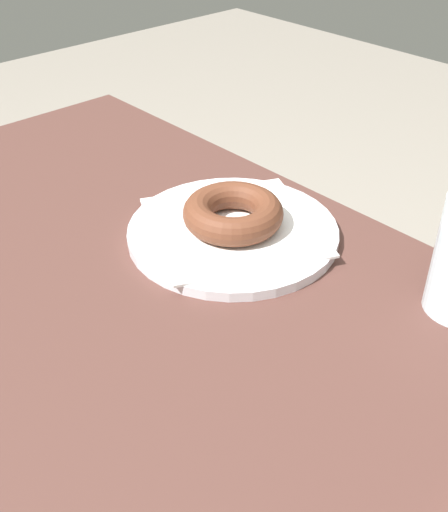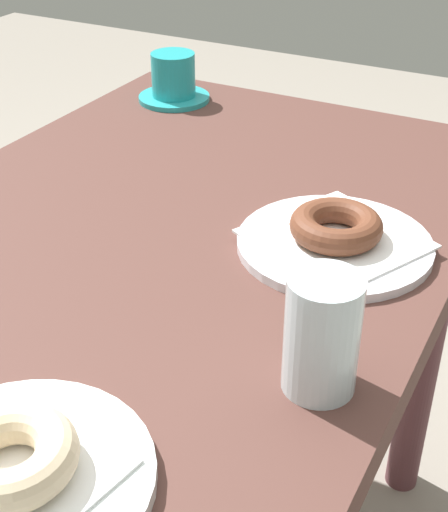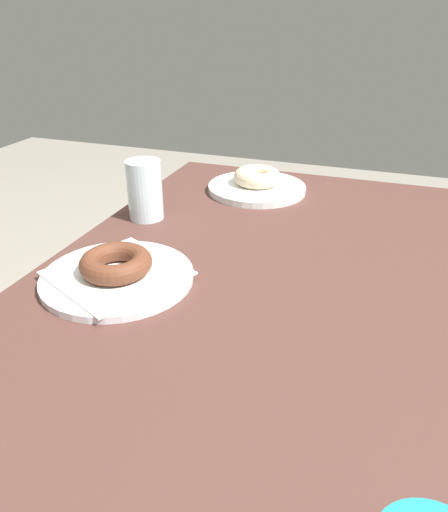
# 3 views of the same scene
# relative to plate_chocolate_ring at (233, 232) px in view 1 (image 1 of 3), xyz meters

# --- Properties ---
(table) EXTENTS (1.05, 0.68, 0.72)m
(table) POSITION_rel_plate_chocolate_ring_xyz_m (-0.08, 0.20, -0.12)
(table) COLOR #50302A
(table) RESTS_ON ground_plane
(plate_chocolate_ring) EXTENTS (0.23, 0.23, 0.01)m
(plate_chocolate_ring) POSITION_rel_plate_chocolate_ring_xyz_m (0.00, 0.00, 0.00)
(plate_chocolate_ring) COLOR white
(plate_chocolate_ring) RESTS_ON table
(napkin_chocolate_ring) EXTENTS (0.23, 0.23, 0.00)m
(napkin_chocolate_ring) POSITION_rel_plate_chocolate_ring_xyz_m (0.00, 0.00, 0.01)
(napkin_chocolate_ring) COLOR white
(napkin_chocolate_ring) RESTS_ON plate_chocolate_ring
(donut_chocolate_ring) EXTENTS (0.11, 0.11, 0.03)m
(donut_chocolate_ring) POSITION_rel_plate_chocolate_ring_xyz_m (0.00, 0.00, 0.02)
(donut_chocolate_ring) COLOR brown
(donut_chocolate_ring) RESTS_ON napkin_chocolate_ring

